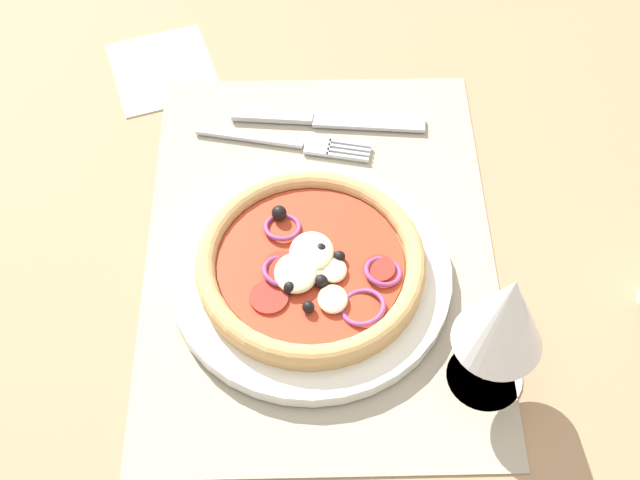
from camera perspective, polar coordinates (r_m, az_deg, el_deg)
The scene contains 8 objects.
ground_plane at distance 81.32cm, azimuth -0.02°, elevation -1.03°, with size 190.00×140.00×2.40cm, color #9E7A56.
placemat at distance 80.18cm, azimuth -0.02°, elevation -0.46°, with size 44.15×32.15×0.40cm, color #A39984.
plate at distance 77.34cm, azimuth -0.61°, elevation -2.30°, with size 25.21×25.21×1.44cm, color silver.
pizza at distance 75.77cm, azimuth -0.61°, elevation -1.59°, with size 20.37×20.37×2.69cm.
fork at distance 87.77cm, azimuth -1.82°, elevation 6.43°, with size 5.08×17.94×0.44cm.
knife at distance 89.88cm, azimuth 0.68°, elevation 7.97°, with size 3.41×20.07×0.62cm.
wine_glass at distance 66.10cm, azimuth 12.12°, elevation -4.99°, with size 7.20×7.20×14.90cm.
napkin at distance 97.43cm, azimuth -10.33°, elevation 11.06°, with size 11.79×10.61×0.36cm, color silver.
Camera 1 is at (46.21, -0.93, 65.71)cm, focal length 48.38 mm.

